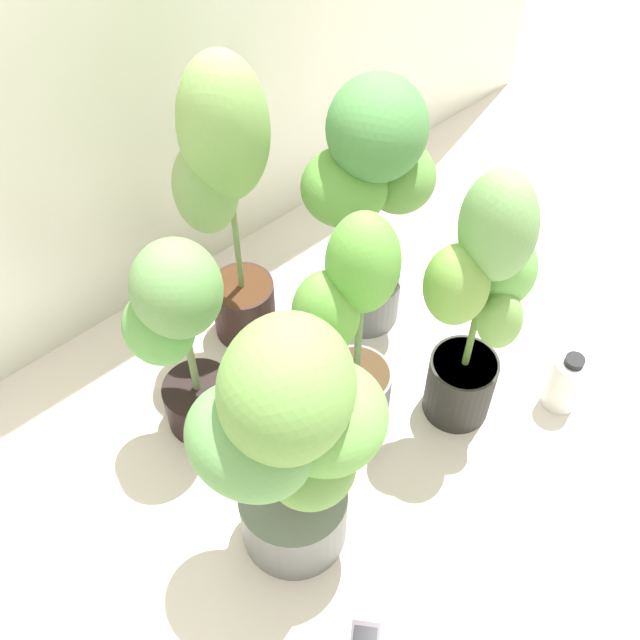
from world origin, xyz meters
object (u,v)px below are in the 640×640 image
(potted_plant_front_left, at_px, (291,438))
(nutrient_bottle, at_px, (566,382))
(potted_plant_back_center, at_px, (225,186))
(potted_plant_center, at_px, (350,331))
(potted_plant_back_right, at_px, (371,185))
(potted_plant_front_right, at_px, (480,301))
(potted_plant_back_left, at_px, (179,331))

(potted_plant_front_left, distance_m, nutrient_bottle, 0.93)
(potted_plant_back_center, xyz_separation_m, potted_plant_front_left, (-0.30, -0.62, -0.11))
(potted_plant_center, bearing_deg, potted_plant_back_right, 40.58)
(potted_plant_center, xyz_separation_m, potted_plant_front_right, (0.27, -0.17, 0.06))
(potted_plant_center, height_order, potted_plant_front_left, potted_plant_front_left)
(potted_plant_front_right, xyz_separation_m, potted_plant_back_left, (-0.58, 0.45, -0.07))
(potted_plant_back_center, xyz_separation_m, nutrient_bottle, (0.53, -0.81, -0.49))
(potted_plant_front_right, distance_m, potted_plant_front_left, 0.59)
(potted_plant_back_right, bearing_deg, potted_plant_front_left, -145.65)
(potted_plant_front_left, bearing_deg, potted_plant_back_left, 89.27)
(potted_plant_front_right, relative_size, potted_plant_front_left, 1.06)
(potted_plant_center, bearing_deg, potted_plant_front_right, -32.81)
(potted_plant_front_left, relative_size, potted_plant_back_right, 0.96)
(potted_plant_back_center, height_order, potted_plant_front_left, potted_plant_back_center)
(potted_plant_center, relative_size, potted_plant_front_left, 0.96)
(potted_plant_center, distance_m, potted_plant_back_right, 0.42)
(potted_plant_front_left, xyz_separation_m, potted_plant_back_left, (0.01, 0.45, -0.07))
(potted_plant_front_left, bearing_deg, potted_plant_back_right, 34.35)
(potted_plant_center, relative_size, potted_plant_front_right, 0.90)
(potted_plant_front_left, bearing_deg, nutrient_bottle, -12.46)
(potted_plant_center, height_order, potted_plant_back_left, potted_plant_center)
(potted_plant_back_center, relative_size, potted_plant_front_right, 1.11)
(potted_plant_center, distance_m, potted_plant_back_left, 0.42)
(potted_plant_center, relative_size, potted_plant_back_left, 1.14)
(nutrient_bottle, bearing_deg, potted_plant_back_right, 108.87)
(potted_plant_front_right, height_order, potted_plant_front_left, potted_plant_front_right)
(potted_plant_back_left, bearing_deg, potted_plant_front_left, -90.73)
(potted_plant_front_right, height_order, potted_plant_back_right, potted_plant_front_right)
(potted_plant_center, bearing_deg, potted_plant_front_left, -152.52)
(potted_plant_front_right, bearing_deg, potted_plant_back_center, 114.72)
(potted_plant_back_right, bearing_deg, nutrient_bottle, -71.13)
(potted_plant_center, xyz_separation_m, potted_plant_back_left, (-0.32, 0.28, -0.01))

